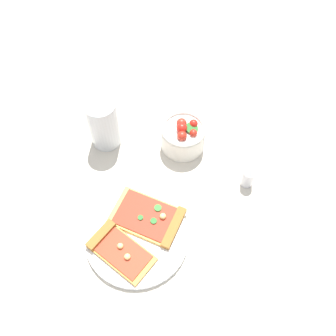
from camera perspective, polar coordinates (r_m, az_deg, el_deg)
The scene contains 7 objects.
ground_plane at distance 0.92m, azimuth -5.05°, elevation -6.97°, with size 2.40×2.40×0.00m, color beige.
plate at distance 0.89m, azimuth -4.50°, elevation -9.99°, with size 0.23×0.23×0.01m, color white.
pizza_slice_near at distance 0.87m, azimuth -7.29°, elevation -11.53°, with size 0.11×0.16×0.02m.
pizza_slice_far at distance 0.89m, azimuth -2.52°, elevation -7.26°, with size 0.17×0.18×0.02m.
salad_bowl at distance 0.98m, azimuth 2.21°, elevation 4.66°, with size 0.11×0.11×0.09m.
soda_glass at distance 0.98m, azimuth -9.31°, elevation 6.31°, with size 0.08×0.08×0.14m.
pepper_shaker at distance 0.95m, azimuth 11.54°, elevation -1.21°, with size 0.03×0.03×0.07m.
Camera 1 is at (-0.15, -0.35, 0.83)m, focal length 42.12 mm.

